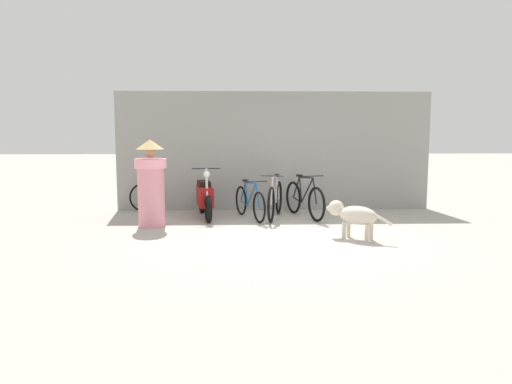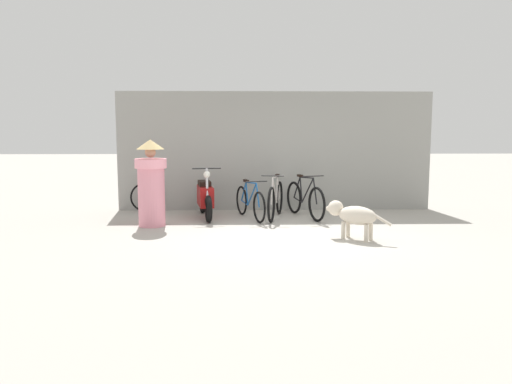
% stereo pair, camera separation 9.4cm
% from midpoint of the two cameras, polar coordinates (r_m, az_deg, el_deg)
% --- Properties ---
extents(ground_plane, '(60.00, 60.00, 0.00)m').
position_cam_midpoint_polar(ground_plane, '(8.77, 3.08, -4.98)').
color(ground_plane, '#ADA89E').
extents(shop_wall_back, '(7.16, 0.20, 2.70)m').
position_cam_midpoint_polar(shop_wall_back, '(11.50, 1.81, 4.69)').
color(shop_wall_back, gray).
rests_on(shop_wall_back, ground).
extents(bicycle_0, '(0.64, 1.60, 0.82)m').
position_cam_midpoint_polar(bicycle_0, '(10.34, -1.00, -1.20)').
color(bicycle_0, black).
rests_on(bicycle_0, ground).
extents(bicycle_1, '(0.53, 1.77, 0.93)m').
position_cam_midpoint_polar(bicycle_1, '(10.43, 1.94, -0.91)').
color(bicycle_1, black).
rests_on(bicycle_1, ground).
extents(bicycle_2, '(0.66, 1.72, 0.92)m').
position_cam_midpoint_polar(bicycle_2, '(10.55, 5.29, -0.88)').
color(bicycle_2, black).
rests_on(bicycle_2, ground).
extents(motorcycle, '(0.58, 1.75, 1.08)m').
position_cam_midpoint_polar(motorcycle, '(10.50, -6.13, -0.66)').
color(motorcycle, black).
rests_on(motorcycle, ground).
extents(stray_dog, '(0.99, 0.85, 0.63)m').
position_cam_midpoint_polar(stray_dog, '(8.57, 10.72, -2.55)').
color(stray_dog, beige).
rests_on(stray_dog, ground).
extents(person_in_robes, '(0.79, 0.79, 1.66)m').
position_cam_midpoint_polar(person_in_robes, '(9.69, -12.18, 1.06)').
color(person_in_robes, pink).
rests_on(person_in_robes, ground).
extents(spare_tire_left, '(0.64, 0.20, 0.66)m').
position_cam_midpoint_polar(spare_tire_left, '(11.52, -12.90, -0.59)').
color(spare_tire_left, black).
rests_on(spare_tire_left, ground).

